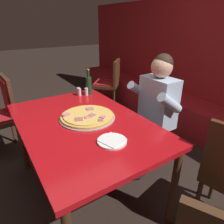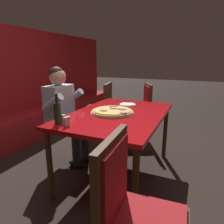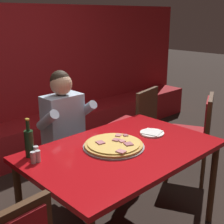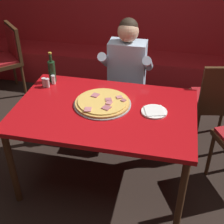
{
  "view_description": "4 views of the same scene",
  "coord_description": "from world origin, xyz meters",
  "px_view_note": "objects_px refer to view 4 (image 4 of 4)",
  "views": [
    {
      "loc": [
        1.4,
        -0.61,
        1.55
      ],
      "look_at": [
        0.09,
        0.24,
        0.84
      ],
      "focal_mm": 32.0,
      "sensor_mm": 36.0,
      "label": 1
    },
    {
      "loc": [
        -2.01,
        -0.82,
        1.36
      ],
      "look_at": [
        -0.16,
        0.01,
        0.83
      ],
      "focal_mm": 32.0,
      "sensor_mm": 36.0,
      "label": 2
    },
    {
      "loc": [
        -1.59,
        -1.56,
        1.78
      ],
      "look_at": [
        0.12,
        0.24,
        0.99
      ],
      "focal_mm": 50.0,
      "sensor_mm": 36.0,
      "label": 3
    },
    {
      "loc": [
        0.52,
        -2.08,
        2.18
      ],
      "look_at": [
        0.06,
        0.03,
        0.73
      ],
      "focal_mm": 50.0,
      "sensor_mm": 36.0,
      "label": 4
    }
  ],
  "objects_px": {
    "main_dining_table": "(105,116)",
    "plate_white_paper": "(154,112)",
    "beer_bottle": "(52,71)",
    "shaker_red_pepper_flakes": "(47,83)",
    "shaker_oregano": "(53,80)",
    "pizza": "(102,103)",
    "diner_seated_blue_shirt": "(126,76)",
    "shaker_parmesan": "(44,83)",
    "dining_chair_near_left": "(218,98)",
    "dining_chair_by_booth": "(6,55)"
  },
  "relations": [
    {
      "from": "dining_chair_near_left",
      "to": "beer_bottle",
      "type": "bearing_deg",
      "value": -167.32
    },
    {
      "from": "diner_seated_blue_shirt",
      "to": "dining_chair_near_left",
      "type": "distance_m",
      "value": 0.95
    },
    {
      "from": "pizza",
      "to": "diner_seated_blue_shirt",
      "type": "xyz_separation_m",
      "value": [
        0.07,
        0.7,
        -0.09
      ]
    },
    {
      "from": "shaker_red_pepper_flakes",
      "to": "diner_seated_blue_shirt",
      "type": "relative_size",
      "value": 0.07
    },
    {
      "from": "dining_chair_near_left",
      "to": "diner_seated_blue_shirt",
      "type": "bearing_deg",
      "value": 177.12
    },
    {
      "from": "beer_bottle",
      "to": "diner_seated_blue_shirt",
      "type": "height_order",
      "value": "diner_seated_blue_shirt"
    },
    {
      "from": "shaker_red_pepper_flakes",
      "to": "shaker_parmesan",
      "type": "bearing_deg",
      "value": 172.6
    },
    {
      "from": "main_dining_table",
      "to": "shaker_oregano",
      "type": "bearing_deg",
      "value": 150.52
    },
    {
      "from": "pizza",
      "to": "plate_white_paper",
      "type": "xyz_separation_m",
      "value": [
        0.44,
        -0.03,
        -0.01
      ]
    },
    {
      "from": "shaker_oregano",
      "to": "pizza",
      "type": "bearing_deg",
      "value": -25.77
    },
    {
      "from": "main_dining_table",
      "to": "diner_seated_blue_shirt",
      "type": "distance_m",
      "value": 0.77
    },
    {
      "from": "shaker_oregano",
      "to": "dining_chair_by_booth",
      "type": "relative_size",
      "value": 0.09
    },
    {
      "from": "beer_bottle",
      "to": "shaker_red_pepper_flakes",
      "type": "bearing_deg",
      "value": -92.09
    },
    {
      "from": "shaker_parmesan",
      "to": "dining_chair_by_booth",
      "type": "xyz_separation_m",
      "value": [
        -1.01,
        1.07,
        -0.27
      ]
    },
    {
      "from": "plate_white_paper",
      "to": "shaker_oregano",
      "type": "height_order",
      "value": "shaker_oregano"
    },
    {
      "from": "main_dining_table",
      "to": "dining_chair_near_left",
      "type": "distance_m",
      "value": 1.22
    },
    {
      "from": "shaker_parmesan",
      "to": "diner_seated_blue_shirt",
      "type": "bearing_deg",
      "value": 37.54
    },
    {
      "from": "beer_bottle",
      "to": "shaker_oregano",
      "type": "distance_m",
      "value": 0.09
    },
    {
      "from": "shaker_red_pepper_flakes",
      "to": "dining_chair_near_left",
      "type": "distance_m",
      "value": 1.66
    },
    {
      "from": "shaker_red_pepper_flakes",
      "to": "shaker_oregano",
      "type": "xyz_separation_m",
      "value": [
        0.03,
        0.07,
        0.0
      ]
    },
    {
      "from": "main_dining_table",
      "to": "shaker_oregano",
      "type": "distance_m",
      "value": 0.66
    },
    {
      "from": "plate_white_paper",
      "to": "shaker_red_pepper_flakes",
      "type": "relative_size",
      "value": 2.44
    },
    {
      "from": "shaker_parmesan",
      "to": "dining_chair_near_left",
      "type": "xyz_separation_m",
      "value": [
        1.61,
        0.47,
        -0.23
      ]
    },
    {
      "from": "pizza",
      "to": "dining_chair_by_booth",
      "type": "height_order",
      "value": "dining_chair_by_booth"
    },
    {
      "from": "shaker_red_pepper_flakes",
      "to": "diner_seated_blue_shirt",
      "type": "height_order",
      "value": "diner_seated_blue_shirt"
    },
    {
      "from": "main_dining_table",
      "to": "plate_white_paper",
      "type": "xyz_separation_m",
      "value": [
        0.4,
        0.04,
        0.08
      ]
    },
    {
      "from": "shaker_red_pepper_flakes",
      "to": "main_dining_table",
      "type": "bearing_deg",
      "value": -22.6
    },
    {
      "from": "shaker_parmesan",
      "to": "dining_chair_near_left",
      "type": "height_order",
      "value": "dining_chair_near_left"
    },
    {
      "from": "shaker_oregano",
      "to": "diner_seated_blue_shirt",
      "type": "bearing_deg",
      "value": 36.43
    },
    {
      "from": "main_dining_table",
      "to": "shaker_red_pepper_flakes",
      "type": "height_order",
      "value": "shaker_red_pepper_flakes"
    },
    {
      "from": "shaker_parmesan",
      "to": "diner_seated_blue_shirt",
      "type": "height_order",
      "value": "diner_seated_blue_shirt"
    },
    {
      "from": "shaker_parmesan",
      "to": "diner_seated_blue_shirt",
      "type": "distance_m",
      "value": 0.85
    },
    {
      "from": "plate_white_paper",
      "to": "diner_seated_blue_shirt",
      "type": "xyz_separation_m",
      "value": [
        -0.37,
        0.73,
        -0.08
      ]
    },
    {
      "from": "diner_seated_blue_shirt",
      "to": "dining_chair_by_booth",
      "type": "distance_m",
      "value": 1.77
    },
    {
      "from": "pizza",
      "to": "shaker_red_pepper_flakes",
      "type": "distance_m",
      "value": 0.59
    },
    {
      "from": "pizza",
      "to": "shaker_parmesan",
      "type": "distance_m",
      "value": 0.63
    },
    {
      "from": "main_dining_table",
      "to": "plate_white_paper",
      "type": "height_order",
      "value": "plate_white_paper"
    },
    {
      "from": "main_dining_table",
      "to": "shaker_red_pepper_flakes",
      "type": "xyz_separation_m",
      "value": [
        -0.6,
        0.25,
        0.11
      ]
    },
    {
      "from": "main_dining_table",
      "to": "beer_bottle",
      "type": "height_order",
      "value": "beer_bottle"
    },
    {
      "from": "main_dining_table",
      "to": "diner_seated_blue_shirt",
      "type": "bearing_deg",
      "value": 87.12
    },
    {
      "from": "pizza",
      "to": "plate_white_paper",
      "type": "relative_size",
      "value": 2.3
    },
    {
      "from": "beer_bottle",
      "to": "dining_chair_by_booth",
      "type": "relative_size",
      "value": 0.32
    },
    {
      "from": "main_dining_table",
      "to": "shaker_oregano",
      "type": "height_order",
      "value": "shaker_oregano"
    },
    {
      "from": "shaker_parmesan",
      "to": "plate_white_paper",
      "type": "bearing_deg",
      "value": -11.84
    },
    {
      "from": "plate_white_paper",
      "to": "shaker_oregano",
      "type": "bearing_deg",
      "value": 163.66
    },
    {
      "from": "main_dining_table",
      "to": "dining_chair_near_left",
      "type": "bearing_deg",
      "value": 36.38
    },
    {
      "from": "beer_bottle",
      "to": "dining_chair_near_left",
      "type": "xyz_separation_m",
      "value": [
        1.57,
        0.35,
        -0.3
      ]
    },
    {
      "from": "pizza",
      "to": "shaker_oregano",
      "type": "bearing_deg",
      "value": 154.23
    },
    {
      "from": "pizza",
      "to": "diner_seated_blue_shirt",
      "type": "bearing_deg",
      "value": 84.25
    },
    {
      "from": "plate_white_paper",
      "to": "shaker_red_pepper_flakes",
      "type": "distance_m",
      "value": 1.02
    }
  ]
}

